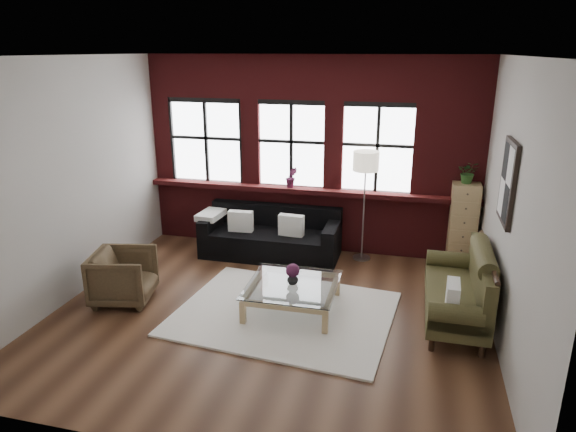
% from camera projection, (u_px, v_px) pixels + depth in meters
% --- Properties ---
extents(floor, '(5.50, 5.50, 0.00)m').
position_uv_depth(floor, '(269.00, 313.00, 6.67)').
color(floor, '#412617').
rests_on(floor, ground).
extents(ceiling, '(5.50, 5.50, 0.00)m').
position_uv_depth(ceiling, '(266.00, 56.00, 5.67)').
color(ceiling, white).
rests_on(ceiling, ground).
extents(wall_back, '(5.50, 0.00, 5.50)m').
position_uv_depth(wall_back, '(310.00, 155.00, 8.48)').
color(wall_back, '#AFABA2').
rests_on(wall_back, ground).
extents(wall_front, '(5.50, 0.00, 5.50)m').
position_uv_depth(wall_front, '(176.00, 282.00, 3.86)').
color(wall_front, '#AFABA2').
rests_on(wall_front, ground).
extents(wall_left, '(0.00, 5.00, 5.00)m').
position_uv_depth(wall_left, '(69.00, 181.00, 6.80)').
color(wall_left, '#AFABA2').
rests_on(wall_left, ground).
extents(wall_right, '(0.00, 5.00, 5.00)m').
position_uv_depth(wall_right, '(512.00, 212.00, 5.54)').
color(wall_right, '#AFABA2').
rests_on(wall_right, ground).
extents(brick_backwall, '(5.50, 0.12, 3.20)m').
position_uv_depth(brick_backwall, '(309.00, 156.00, 8.42)').
color(brick_backwall, '#571416').
rests_on(brick_backwall, floor).
extents(sill_ledge, '(5.50, 0.30, 0.08)m').
position_uv_depth(sill_ledge, '(308.00, 190.00, 8.51)').
color(sill_ledge, '#571416').
rests_on(sill_ledge, brick_backwall).
extents(window_left, '(1.38, 0.10, 1.50)m').
position_uv_depth(window_left, '(207.00, 142.00, 8.80)').
color(window_left, black).
rests_on(window_left, brick_backwall).
extents(window_mid, '(1.38, 0.10, 1.50)m').
position_uv_depth(window_mid, '(292.00, 146.00, 8.45)').
color(window_mid, black).
rests_on(window_mid, brick_backwall).
extents(window_right, '(1.38, 0.10, 1.50)m').
position_uv_depth(window_right, '(377.00, 150.00, 8.13)').
color(window_right, black).
rests_on(window_right, brick_backwall).
extents(wall_poster, '(0.05, 0.74, 0.94)m').
position_uv_depth(wall_poster, '(508.00, 182.00, 5.74)').
color(wall_poster, black).
rests_on(wall_poster, wall_right).
extents(shag_rug, '(2.89, 2.37, 0.03)m').
position_uv_depth(shag_rug, '(284.00, 313.00, 6.64)').
color(shag_rug, silver).
rests_on(shag_rug, floor).
extents(dark_sofa, '(2.23, 0.90, 0.81)m').
position_uv_depth(dark_sofa, '(271.00, 233.00, 8.41)').
color(dark_sofa, black).
rests_on(dark_sofa, floor).
extents(pillow_a, '(0.41, 0.17, 0.34)m').
position_uv_depth(pillow_a, '(241.00, 221.00, 8.37)').
color(pillow_a, white).
rests_on(pillow_a, dark_sofa).
extents(pillow_b, '(0.41, 0.17, 0.34)m').
position_uv_depth(pillow_b, '(291.00, 225.00, 8.18)').
color(pillow_b, white).
rests_on(pillow_b, dark_sofa).
extents(vintage_settee, '(0.80, 1.80, 0.96)m').
position_uv_depth(vintage_settee, '(456.00, 285.00, 6.35)').
color(vintage_settee, '#3D391C').
rests_on(vintage_settee, floor).
extents(pillow_settee, '(0.16, 0.39, 0.34)m').
position_uv_depth(pillow_settee, '(453.00, 297.00, 5.83)').
color(pillow_settee, white).
rests_on(pillow_settee, vintage_settee).
extents(armchair, '(0.93, 0.91, 0.71)m').
position_uv_depth(armchair, '(124.00, 276.00, 6.90)').
color(armchair, '#423421').
rests_on(armchair, floor).
extents(coffee_table, '(1.17, 1.17, 0.39)m').
position_uv_depth(coffee_table, '(293.00, 297.00, 6.70)').
color(coffee_table, tan).
rests_on(coffee_table, shag_rug).
extents(vase, '(0.17, 0.17, 0.16)m').
position_uv_depth(vase, '(293.00, 279.00, 6.61)').
color(vase, '#B2B2B2').
rests_on(vase, coffee_table).
extents(flowers, '(0.18, 0.18, 0.18)m').
position_uv_depth(flowers, '(293.00, 270.00, 6.58)').
color(flowers, '#4F1B3A').
rests_on(flowers, vase).
extents(drawer_chest, '(0.41, 0.41, 1.34)m').
position_uv_depth(drawer_chest, '(463.00, 225.00, 7.95)').
color(drawer_chest, tan).
rests_on(drawer_chest, floor).
extents(potted_plant_top, '(0.33, 0.29, 0.34)m').
position_uv_depth(potted_plant_top, '(468.00, 172.00, 7.69)').
color(potted_plant_top, '#2D5923').
rests_on(potted_plant_top, drawer_chest).
extents(floor_lamp, '(0.40, 0.40, 1.93)m').
position_uv_depth(floor_lamp, '(364.00, 202.00, 8.12)').
color(floor_lamp, '#A5A5A8').
rests_on(floor_lamp, floor).
extents(sill_plant, '(0.23, 0.21, 0.35)m').
position_uv_depth(sill_plant, '(291.00, 177.00, 8.48)').
color(sill_plant, '#4F1B3A').
rests_on(sill_plant, sill_ledge).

